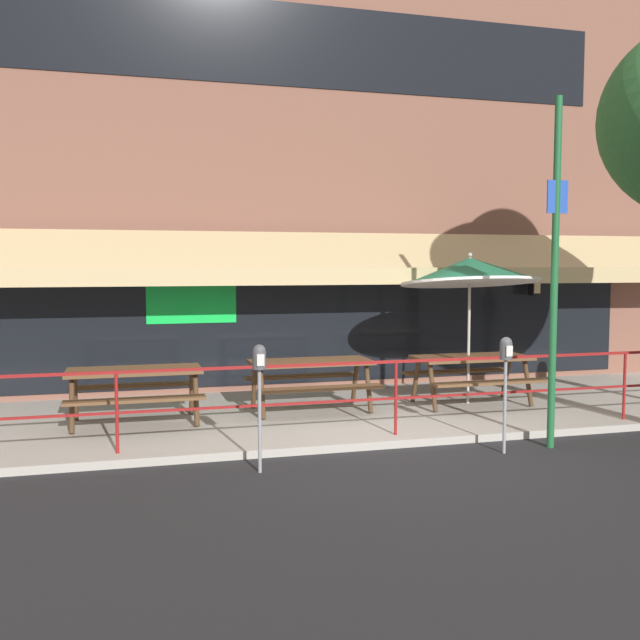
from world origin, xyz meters
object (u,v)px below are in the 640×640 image
object	(u,v)px
picnic_table_right	(472,366)
parking_meter_near	(259,369)
street_sign_pole	(555,270)
patio_umbrella_right	(470,272)
picnic_table_left	(135,380)
parking_meter_far	(506,360)
picnic_table_centre	(311,371)

from	to	relation	value
picnic_table_right	parking_meter_near	world-z (taller)	parking_meter_near
parking_meter_near	street_sign_pole	size ratio (longest dim) A/B	0.33
patio_umbrella_right	parking_meter_near	world-z (taller)	patio_umbrella_right
patio_umbrella_right	street_sign_pole	distance (m)	2.41
picnic_table_left	street_sign_pole	world-z (taller)	street_sign_pole
parking_meter_far	street_sign_pole	bearing A→B (deg)	8.25
patio_umbrella_right	picnic_table_left	bearing A→B (deg)	-178.56
parking_meter_near	picnic_table_centre	bearing A→B (deg)	64.17
picnic_table_centre	parking_meter_far	world-z (taller)	parking_meter_far
picnic_table_right	picnic_table_centre	bearing A→B (deg)	175.94
picnic_table_left	patio_umbrella_right	size ratio (longest dim) A/B	0.75
picnic_table_right	parking_meter_near	xyz separation A→B (m)	(-3.80, -2.41, 0.44)
patio_umbrella_right	parking_meter_near	bearing A→B (deg)	-146.50
parking_meter_near	street_sign_pole	world-z (taller)	street_sign_pole
street_sign_pole	picnic_table_left	bearing A→B (deg)	155.57
picnic_table_centre	parking_meter_near	distance (m)	2.91
picnic_table_right	patio_umbrella_right	world-z (taller)	patio_umbrella_right
picnic_table_left	picnic_table_centre	size ratio (longest dim) A/B	1.00
picnic_table_left	parking_meter_near	world-z (taller)	parking_meter_near
picnic_table_centre	picnic_table_right	world-z (taller)	same
picnic_table_left	street_sign_pole	distance (m)	5.71
parking_meter_far	picnic_table_centre	bearing A→B (deg)	124.23
parking_meter_far	picnic_table_left	bearing A→B (deg)	151.07
street_sign_pole	parking_meter_near	bearing A→B (deg)	-178.28
picnic_table_right	street_sign_pole	xyz separation A→B (m)	(-0.09, -2.30, 1.51)
picnic_table_centre	picnic_table_right	bearing A→B (deg)	-4.06
picnic_table_right	street_sign_pole	size ratio (longest dim) A/B	0.42
patio_umbrella_right	parking_meter_far	xyz separation A→B (m)	(-0.79, -2.51, -1.03)
picnic_table_centre	picnic_table_right	xyz separation A→B (m)	(2.55, -0.18, 0.00)
picnic_table_right	patio_umbrella_right	bearing A→B (deg)	90.00
parking_meter_near	patio_umbrella_right	bearing A→B (deg)	33.50
picnic_table_left	picnic_table_centre	xyz separation A→B (m)	(2.55, 0.20, 0.00)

